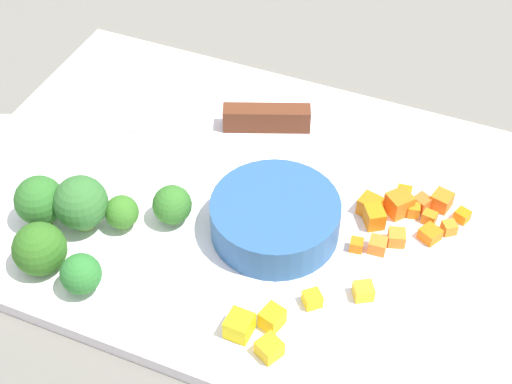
# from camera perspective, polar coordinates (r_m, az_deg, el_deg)

# --- Properties ---
(ground_plane) EXTENTS (4.00, 4.00, 0.00)m
(ground_plane) POSITION_cam_1_polar(r_m,az_deg,el_deg) (0.64, -0.00, -1.38)
(ground_plane) COLOR slate
(cutting_board) EXTENTS (0.51, 0.34, 0.01)m
(cutting_board) POSITION_cam_1_polar(r_m,az_deg,el_deg) (0.64, -0.00, -1.01)
(cutting_board) COLOR white
(cutting_board) RESTS_ON ground_plane
(prep_bowl) EXTENTS (0.10, 0.10, 0.03)m
(prep_bowl) POSITION_cam_1_polar(r_m,az_deg,el_deg) (0.60, 1.44, -1.96)
(prep_bowl) COLOR #2C5993
(prep_bowl) RESTS_ON cutting_board
(chef_knife) EXTENTS (0.29, 0.13, 0.02)m
(chef_knife) POSITION_cam_1_polar(r_m,az_deg,el_deg) (0.70, -3.18, 5.45)
(chef_knife) COLOR silver
(chef_knife) RESTS_ON cutting_board
(carrot_dice_0) EXTENTS (0.01, 0.01, 0.01)m
(carrot_dice_0) POSITION_cam_1_polar(r_m,az_deg,el_deg) (0.64, 15.22, -1.73)
(carrot_dice_0) COLOR orange
(carrot_dice_0) RESTS_ON cutting_board
(carrot_dice_1) EXTENTS (0.01, 0.01, 0.01)m
(carrot_dice_1) POSITION_cam_1_polar(r_m,az_deg,el_deg) (0.63, 11.75, -1.36)
(carrot_dice_1) COLOR orange
(carrot_dice_1) RESTS_ON cutting_board
(carrot_dice_2) EXTENTS (0.02, 0.02, 0.01)m
(carrot_dice_2) POSITION_cam_1_polar(r_m,az_deg,el_deg) (0.64, 12.34, -0.79)
(carrot_dice_2) COLOR orange
(carrot_dice_2) RESTS_ON cutting_board
(carrot_dice_3) EXTENTS (0.02, 0.02, 0.01)m
(carrot_dice_3) POSITION_cam_1_polar(r_m,az_deg,el_deg) (0.64, 13.76, -0.63)
(carrot_dice_3) COLOR orange
(carrot_dice_3) RESTS_ON cutting_board
(carrot_dice_4) EXTENTS (0.01, 0.01, 0.01)m
(carrot_dice_4) POSITION_cam_1_polar(r_m,az_deg,el_deg) (0.60, 7.56, -3.97)
(carrot_dice_4) COLOR orange
(carrot_dice_4) RESTS_ON cutting_board
(carrot_dice_5) EXTENTS (0.02, 0.02, 0.01)m
(carrot_dice_5) POSITION_cam_1_polar(r_m,az_deg,el_deg) (0.61, 12.93, -3.10)
(carrot_dice_5) COLOR orange
(carrot_dice_5) RESTS_ON cutting_board
(carrot_dice_6) EXTENTS (0.02, 0.02, 0.02)m
(carrot_dice_6) POSITION_cam_1_polar(r_m,az_deg,el_deg) (0.62, 8.55, -1.02)
(carrot_dice_6) COLOR orange
(carrot_dice_6) RESTS_ON cutting_board
(carrot_dice_7) EXTENTS (0.01, 0.01, 0.01)m
(carrot_dice_7) POSITION_cam_1_polar(r_m,az_deg,el_deg) (0.64, 11.02, -0.17)
(carrot_dice_7) COLOR orange
(carrot_dice_7) RESTS_ON cutting_board
(carrot_dice_8) EXTENTS (0.01, 0.01, 0.01)m
(carrot_dice_8) POSITION_cam_1_polar(r_m,az_deg,el_deg) (0.63, 12.88, -1.87)
(carrot_dice_8) COLOR orange
(carrot_dice_8) RESTS_ON cutting_board
(carrot_dice_9) EXTENTS (0.02, 0.02, 0.01)m
(carrot_dice_9) POSITION_cam_1_polar(r_m,az_deg,el_deg) (0.61, 10.63, -3.08)
(carrot_dice_9) COLOR orange
(carrot_dice_9) RESTS_ON cutting_board
(carrot_dice_10) EXTENTS (0.01, 0.01, 0.01)m
(carrot_dice_10) POSITION_cam_1_polar(r_m,az_deg,el_deg) (0.62, 14.29, -2.62)
(carrot_dice_10) COLOR orange
(carrot_dice_10) RESTS_ON cutting_board
(carrot_dice_11) EXTENTS (0.01, 0.01, 0.01)m
(carrot_dice_11) POSITION_cam_1_polar(r_m,az_deg,el_deg) (0.60, 9.12, -3.97)
(carrot_dice_11) COLOR orange
(carrot_dice_11) RESTS_ON cutting_board
(carrot_dice_12) EXTENTS (0.02, 0.02, 0.02)m
(carrot_dice_12) POSITION_cam_1_polar(r_m,az_deg,el_deg) (0.62, 8.86, -1.84)
(carrot_dice_12) COLOR orange
(carrot_dice_12) RESTS_ON cutting_board
(carrot_dice_13) EXTENTS (0.03, 0.03, 0.02)m
(carrot_dice_13) POSITION_cam_1_polar(r_m,az_deg,el_deg) (0.63, 10.68, -0.88)
(carrot_dice_13) COLOR orange
(carrot_dice_13) RESTS_ON cutting_board
(pepper_dice_0) EXTENTS (0.02, 0.02, 0.02)m
(pepper_dice_0) POSITION_cam_1_polar(r_m,az_deg,el_deg) (0.55, 1.22, -9.44)
(pepper_dice_0) COLOR yellow
(pepper_dice_0) RESTS_ON cutting_board
(pepper_dice_1) EXTENTS (0.02, 0.02, 0.01)m
(pepper_dice_1) POSITION_cam_1_polar(r_m,az_deg,el_deg) (0.57, 8.06, -7.38)
(pepper_dice_1) COLOR yellow
(pepper_dice_1) RESTS_ON cutting_board
(pepper_dice_2) EXTENTS (0.02, 0.02, 0.01)m
(pepper_dice_2) POSITION_cam_1_polar(r_m,az_deg,el_deg) (0.53, 1.01, -11.66)
(pepper_dice_2) COLOR yellow
(pepper_dice_2) RESTS_ON cutting_board
(pepper_dice_3) EXTENTS (0.02, 0.02, 0.02)m
(pepper_dice_3) POSITION_cam_1_polar(r_m,az_deg,el_deg) (0.54, -1.26, -9.99)
(pepper_dice_3) COLOR yellow
(pepper_dice_3) RESTS_ON cutting_board
(pepper_dice_4) EXTENTS (0.02, 0.02, 0.01)m
(pepper_dice_4) POSITION_cam_1_polar(r_m,az_deg,el_deg) (0.56, 4.25, -8.02)
(pepper_dice_4) COLOR yellow
(pepper_dice_4) RESTS_ON cutting_board
(broccoli_floret_0) EXTENTS (0.04, 0.04, 0.05)m
(broccoli_floret_0) POSITION_cam_1_polar(r_m,az_deg,el_deg) (0.61, -13.02, -0.82)
(broccoli_floret_0) COLOR #89AD5C
(broccoli_floret_0) RESTS_ON cutting_board
(broccoli_floret_1) EXTENTS (0.04, 0.04, 0.04)m
(broccoli_floret_1) POSITION_cam_1_polar(r_m,az_deg,el_deg) (0.59, -15.93, -4.15)
(broccoli_floret_1) COLOR #98C35F
(broccoli_floret_1) RESTS_ON cutting_board
(broccoli_floret_2) EXTENTS (0.03, 0.03, 0.03)m
(broccoli_floret_2) POSITION_cam_1_polar(r_m,az_deg,el_deg) (0.61, -6.31, -0.98)
(broccoli_floret_2) COLOR #89AE5B
(broccoli_floret_2) RESTS_ON cutting_board
(broccoli_floret_3) EXTENTS (0.03, 0.03, 0.03)m
(broccoli_floret_3) POSITION_cam_1_polar(r_m,az_deg,el_deg) (0.57, -13.01, -6.03)
(broccoli_floret_3) COLOR #88C160
(broccoli_floret_3) RESTS_ON cutting_board
(broccoli_floret_4) EXTENTS (0.04, 0.04, 0.04)m
(broccoli_floret_4) POSITION_cam_1_polar(r_m,az_deg,el_deg) (0.62, -15.93, -0.65)
(broccoli_floret_4) COLOR #93BC56
(broccoli_floret_4) RESTS_ON cutting_board
(broccoli_floret_5) EXTENTS (0.03, 0.03, 0.03)m
(broccoli_floret_5) POSITION_cam_1_polar(r_m,az_deg,el_deg) (0.61, -10.04, -1.52)
(broccoli_floret_5) COLOR #96C262
(broccoli_floret_5) RESTS_ON cutting_board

